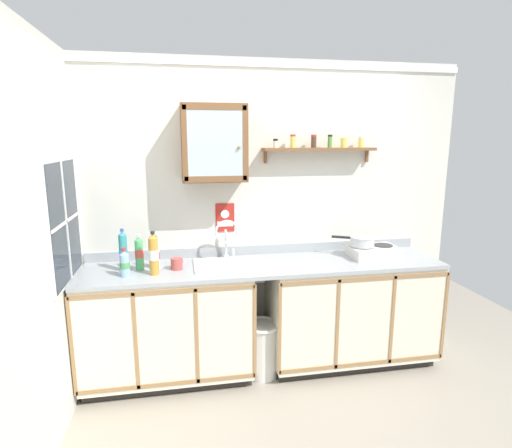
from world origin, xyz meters
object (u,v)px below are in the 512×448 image
bottle_water_blue_1 (125,264)px  bottle_detergent_teal_3 (123,252)px  wall_cabinet (214,143)px  mug (177,263)px  bottle_soda_green_0 (139,253)px  bottle_opaque_white_2 (155,254)px  bottle_juice_amber_4 (154,254)px  sink (230,265)px  hot_plate_stove (373,252)px  warning_sign (225,218)px  trash_bin (262,348)px  saucepan (362,241)px

bottle_water_blue_1 → bottle_detergent_teal_3: size_ratio=0.66×
wall_cabinet → bottle_water_blue_1: bearing=-157.8°
bottle_water_blue_1 → mug: size_ratio=1.87×
bottle_soda_green_0 → mug: bottle_soda_green_0 is taller
bottle_opaque_white_2 → bottle_juice_amber_4: (-0.00, -0.16, 0.04)m
sink → mug: bearing=-172.6°
hot_plate_stove → warning_sign: warning_sign is taller
hot_plate_stove → mug: (-1.63, -0.04, -0.00)m
sink → bottle_soda_green_0: 0.70m
hot_plate_stove → wall_cabinet: bearing=174.2°
wall_cabinet → bottle_opaque_white_2: bearing=-166.5°
trash_bin → bottle_opaque_white_2: bearing=170.2°
saucepan → mug: saucepan is taller
bottle_detergent_teal_3 → wall_cabinet: 1.07m
hot_plate_stove → wall_cabinet: (-1.32, 0.13, 0.90)m
wall_cabinet → trash_bin: bearing=-37.4°
hot_plate_stove → saucepan: (-0.10, 0.02, 0.09)m
bottle_detergent_teal_3 → mug: size_ratio=2.86×
sink → hot_plate_stove: sink is taller
bottle_opaque_white_2 → bottle_soda_green_0: bearing=-167.8°
sink → bottle_detergent_teal_3: bearing=-178.4°
saucepan → wall_cabinet: 1.46m
bottle_detergent_teal_3 → mug: (0.39, -0.03, -0.10)m
bottle_juice_amber_4 → wall_cabinet: bearing=29.7°
bottle_opaque_white_2 → mug: bottle_opaque_white_2 is taller
mug → trash_bin: size_ratio=0.25×
mug → wall_cabinet: bearing=29.1°
bottle_water_blue_1 → bottle_detergent_teal_3: bearing=99.4°
bottle_water_blue_1 → bottle_soda_green_0: bearing=56.7°
bottle_soda_green_0 → warning_sign: warning_sign is taller
sink → saucepan: sink is taller
sink → bottle_opaque_white_2: bearing=179.3°
hot_plate_stove → bottle_soda_green_0: (-1.91, -0.01, 0.08)m
hot_plate_stove → bottle_water_blue_1: 2.00m
bottle_soda_green_0 → bottle_water_blue_1: size_ratio=1.30×
bottle_opaque_white_2 → bottle_juice_amber_4: size_ratio=0.78×
sink → trash_bin: size_ratio=1.27×
bottle_detergent_teal_3 → bottle_juice_amber_4: same height
saucepan → bottle_water_blue_1: size_ratio=1.58×
hot_plate_stove → saucepan: size_ratio=1.19×
hot_plate_stove → saucepan: 0.14m
sink → trash_bin: sink is taller
wall_cabinet → trash_bin: wall_cabinet is taller
bottle_opaque_white_2 → bottle_detergent_teal_3: 0.23m
bottle_opaque_white_2 → warning_sign: 0.65m
saucepan → bottle_juice_amber_4: 1.70m
saucepan → trash_bin: (-0.88, -0.15, -0.82)m
bottle_soda_green_0 → bottle_water_blue_1: 0.17m
bottle_juice_amber_4 → bottle_detergent_teal_3: bearing=150.8°
hot_plate_stove → bottle_water_blue_1: size_ratio=1.88×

